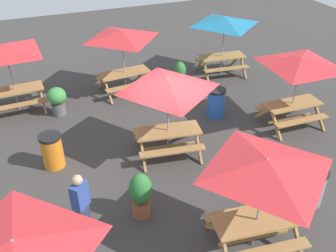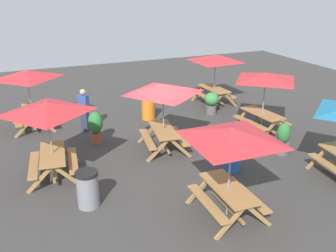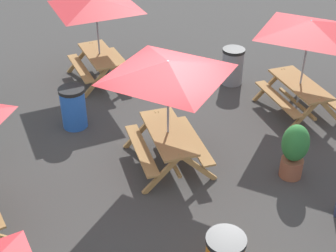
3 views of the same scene
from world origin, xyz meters
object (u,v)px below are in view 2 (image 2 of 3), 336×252
Objects in this scene: picnic_table_6 at (215,62)px; trash_bin_orange at (148,108)px; picnic_table_0 at (265,81)px; picnic_table_2 at (163,94)px; person_standing at (84,109)px; potted_plant_0 at (283,139)px; picnic_table_3 at (231,141)px; potted_plant_2 at (96,127)px; picnic_table_1 at (47,113)px; trash_bin_gray at (88,189)px; picnic_table_5 at (27,79)px; trash_bin_blue at (231,156)px; potted_plant_1 at (212,102)px.

picnic_table_6 is 3.91m from trash_bin_orange.
picnic_table_0 and picnic_table_6 have the same top height.
picnic_table_2 is 1.40× the size of person_standing.
person_standing reaches higher than potted_plant_0.
picnic_table_3 is at bearing 149.69° from picnic_table_6.
picnic_table_1 is at bearing 138.60° from potted_plant_2.
picnic_table_0 is 4.09m from picnic_table_2.
picnic_table_3 is 3.83m from trash_bin_gray.
picnic_table_5 is at bearing 38.58° from potted_plant_2.
potted_plant_1 is at bearing -22.62° from trash_bin_blue.
person_standing is (5.18, -0.96, 0.39)m from trash_bin_gray.
trash_bin_gray is at bearing -54.76° from person_standing.
picnic_table_6 is at bearing -6.00° from potted_plant_0.
picnic_table_1 reaches higher than potted_plant_1.
trash_bin_orange is 0.59× the size of person_standing.
person_standing is at bearing -121.83° from picnic_table_5.
picnic_table_6 is 1.69× the size of person_standing.
person_standing is at bearing 61.50° from picnic_table_0.
picnic_table_3 is at bearing -119.09° from trash_bin_gray.
trash_bin_blue is (-6.06, -5.25, -1.49)m from picnic_table_5.
picnic_table_0 is 7.80m from picnic_table_1.
picnic_table_1 is 5.20m from picnic_table_3.
potted_plant_1 is at bearing -43.38° from picnic_table_2.
picnic_table_6 is (-0.05, -8.06, 0.00)m from picnic_table_5.
picnic_table_6 reaches higher than trash_bin_blue.
picnic_table_1 is at bearing -70.15° from person_standing.
potted_plant_1 is (3.07, -6.99, -1.43)m from picnic_table_1.
potted_plant_2 is (3.28, 5.52, 0.09)m from potted_plant_0.
picnic_table_6 reaches higher than potted_plant_0.
trash_bin_blue reaches higher than potted_plant_1.
picnic_table_3 is 8.97m from picnic_table_6.
person_standing is at bearing 96.91° from trash_bin_orange.
potted_plant_0 reaches higher than trash_bin_gray.
potted_plant_2 is at bearing 21.10° from picnic_table_3.
picnic_table_1 is at bearing 129.82° from trash_bin_orange.
picnic_table_5 is at bearing 7.74° from trash_bin_gray.
picnic_table_1 is 7.49m from potted_plant_0.
picnic_table_0 is at bearing -70.70° from trash_bin_gray.
potted_plant_0 is 0.65× the size of person_standing.
trash_bin_orange is at bearing 7.89° from trash_bin_blue.
picnic_table_2 is at bearing 128.09° from potted_plant_1.
person_standing is (-1.12, -1.82, -1.10)m from picnic_table_5.
trash_bin_orange is (5.27, 0.73, 0.00)m from trash_bin_blue.
trash_bin_blue is at bearing -172.11° from trash_bin_orange.
potted_plant_2 is (5.58, 2.00, -1.36)m from picnic_table_3.
person_standing is (-1.07, 6.24, -1.10)m from picnic_table_6.
potted_plant_1 is at bearing 143.52° from picnic_table_6.
potted_plant_1 is 0.82× the size of potted_plant_2.
potted_plant_2 is (-1.64, 2.58, 0.14)m from trash_bin_orange.
trash_bin_gray is at bearing -172.49° from picnic_table_5.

